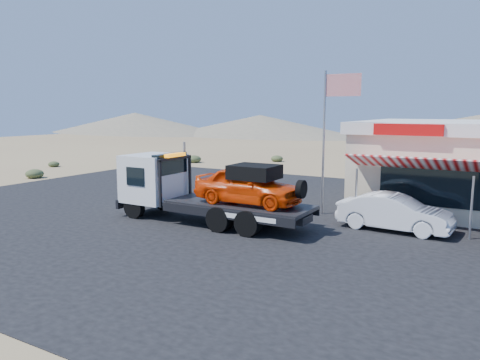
{
  "coord_description": "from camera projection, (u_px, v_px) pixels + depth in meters",
  "views": [
    {
      "loc": [
        11.57,
        -14.18,
        4.46
      ],
      "look_at": [
        1.73,
        2.63,
        1.5
      ],
      "focal_mm": 35.0,
      "sensor_mm": 36.0,
      "label": 1
    }
  ],
  "objects": [
    {
      "name": "distant_hills",
      "position": [
        350.0,
        126.0,
        70.19
      ],
      "size": [
        126.0,
        48.0,
        4.2
      ],
      "color": "#726B59",
      "rests_on": "ground"
    },
    {
      "name": "ground",
      "position": [
        169.0,
        223.0,
        18.54
      ],
      "size": [
        120.0,
        120.0,
        0.0
      ],
      "primitive_type": "plane",
      "color": "#8C704F",
      "rests_on": "ground"
    },
    {
      "name": "tow_truck",
      "position": [
        207.0,
        187.0,
        18.33
      ],
      "size": [
        7.99,
        2.37,
        2.67
      ],
      "color": "black",
      "rests_on": "asphalt_lot"
    },
    {
      "name": "desert_scrub",
      "position": [
        96.0,
        169.0,
        32.98
      ],
      "size": [
        25.24,
        31.52,
        0.65
      ],
      "color": "#364625",
      "rests_on": "ground"
    },
    {
      "name": "asphalt_lot",
      "position": [
        250.0,
        214.0,
        20.1
      ],
      "size": [
        32.0,
        24.0,
        0.02
      ],
      "primitive_type": "cube",
      "color": "black",
      "rests_on": "ground"
    },
    {
      "name": "flagpole",
      "position": [
        329.0,
        126.0,
        19.35
      ],
      "size": [
        1.55,
        0.1,
        6.0
      ],
      "color": "#99999E",
      "rests_on": "asphalt_lot"
    },
    {
      "name": "white_sedan",
      "position": [
        394.0,
        212.0,
        17.2
      ],
      "size": [
        4.14,
        1.65,
        1.34
      ],
      "primitive_type": "imported",
      "rotation": [
        0.0,
        0.0,
        1.51
      ],
      "color": "silver",
      "rests_on": "asphalt_lot"
    }
  ]
}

